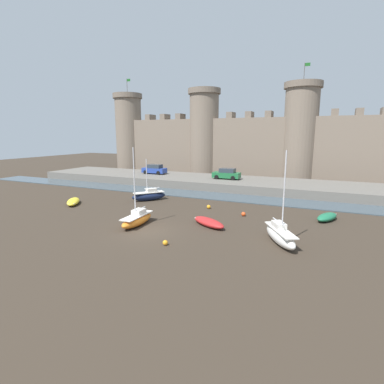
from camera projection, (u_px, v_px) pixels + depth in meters
The scene contains 15 objects.
ground_plane at pixel (146, 231), 24.88m from camera, with size 160.00×160.00×0.00m, color #382D23.
water_channel at pixel (212, 196), 38.83m from camera, with size 80.00×4.50×0.10m, color #3D4C56.
quay_road at pixel (229, 183), 45.22m from camera, with size 64.74×10.00×1.25m, color #666059.
castle at pixel (249, 139), 54.46m from camera, with size 58.90×6.16×19.32m.
sailboat_near_channel_right at pixel (280, 235), 21.95m from camera, with size 3.31×4.58×6.84m.
rowboat_foreground_left at pixel (209, 222), 26.15m from camera, with size 3.91×3.01×0.68m.
sailboat_midflat_right at pixel (137, 219), 26.35m from camera, with size 1.47×4.38×6.84m.
rowboat_foreground_right at pixel (73, 201), 34.31m from camera, with size 3.30×3.74×0.62m.
sailboat_foreground_centre at pixel (149, 195), 36.21m from camera, with size 3.59×4.00×5.04m.
rowboat_midflat_centre at pixel (327, 217), 27.80m from camera, with size 2.33×3.33×0.68m.
mooring_buoy_mid_mud at pixel (209, 207), 32.24m from camera, with size 0.42×0.42×0.42m, color orange.
mooring_buoy_off_centre at pixel (165, 243), 21.65m from camera, with size 0.38×0.38×0.38m, color orange.
mooring_buoy_near_shore at pixel (244, 214), 29.32m from camera, with size 0.42×0.42×0.42m, color #E04C1E.
car_quay_centre_west at pixel (227, 174), 45.02m from camera, with size 4.11×1.89×1.62m.
car_quay_centre_east at pixel (155, 169), 50.91m from camera, with size 4.11×1.89×1.62m.
Camera 1 is at (13.22, -20.16, 7.93)m, focal length 28.00 mm.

